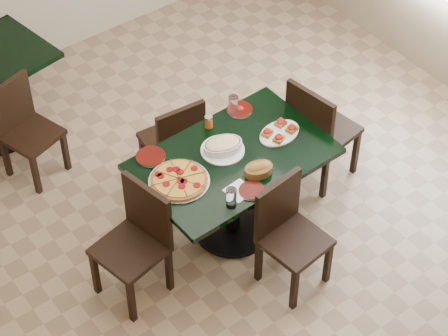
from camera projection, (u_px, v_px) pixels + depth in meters
floor at (238, 235)px, 6.42m from camera, size 5.50×5.50×0.00m
main_table at (233, 175)px, 6.06m from camera, size 1.35×0.89×0.75m
chair_far at (175, 140)px, 6.47m from camera, size 0.42×0.42×0.84m
chair_near at (287, 229)px, 5.84m from camera, size 0.44×0.44×0.85m
chair_right at (317, 128)px, 6.48m from camera, size 0.49×0.49×0.93m
chair_left at (138, 236)px, 5.76m from camera, size 0.49×0.49×0.89m
back_chair_near at (23, 125)px, 6.60m from camera, size 0.48×0.48×0.82m
pepperoni_pizza at (179, 180)px, 5.75m from camera, size 0.41×0.41×0.04m
lasagna_casserole at (223, 146)px, 5.94m from camera, size 0.31×0.30×0.09m
bread_basket at (259, 169)px, 5.79m from camera, size 0.22×0.17×0.09m
bruschetta_platter at (279, 132)px, 6.07m from camera, size 0.35×0.26×0.05m
side_plate_near at (252, 191)px, 5.70m from camera, size 0.17×0.17×0.02m
side_plate_far_r at (240, 109)px, 6.26m from camera, size 0.19×0.19×0.03m
side_plate_far_l at (151, 156)px, 5.92m from camera, size 0.20×0.20×0.02m
napkin_setting at (239, 190)px, 5.70m from camera, size 0.17×0.17×0.01m
water_glass_a at (233, 105)px, 6.19m from camera, size 0.07×0.07×0.15m
water_glass_b at (231, 198)px, 5.56m from camera, size 0.07×0.07×0.15m
pepper_shaker at (209, 122)px, 6.11m from camera, size 0.06×0.06×0.10m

